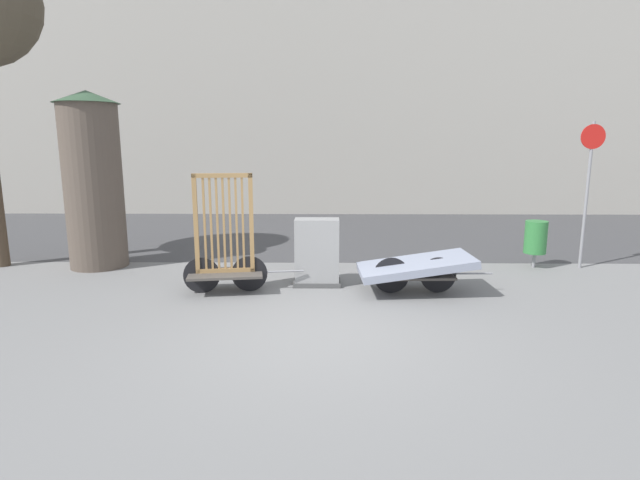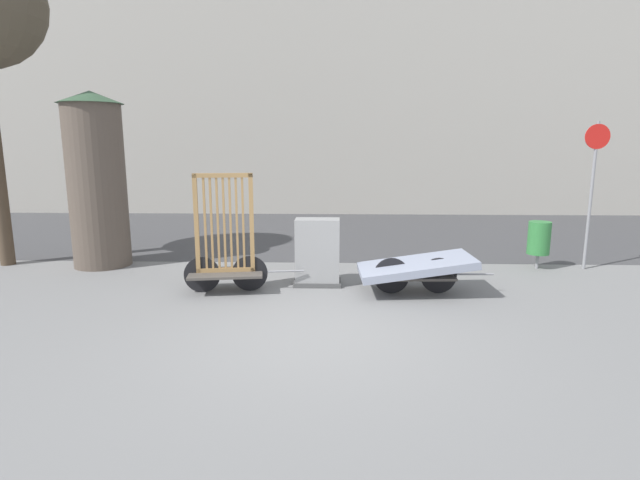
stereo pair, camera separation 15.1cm
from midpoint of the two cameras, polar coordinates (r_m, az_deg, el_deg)
The scene contains 9 objects.
ground_plane at distance 6.56m, azimuth 0.12°, elevation -10.86°, with size 60.00×60.00×0.00m, color slate.
road_strip at distance 13.98m, azimuth 1.07°, elevation 0.91°, with size 56.00×7.30×0.01m.
building_facade at distance 19.82m, azimuth 1.38°, elevation 22.50°, with size 48.00×4.00×12.83m.
bike_cart_with_bedframe at distance 8.39m, azimuth -10.23°, elevation -1.40°, with size 1.98×0.90×1.97m.
bike_cart_with_mattress at distance 8.38m, azimuth 11.36°, elevation -3.13°, with size 2.25×1.13×0.65m.
utility_cabinet at distance 8.67m, azimuth 0.20°, elevation -1.68°, with size 0.82×0.47×1.17m.
trash_bin at distance 10.74m, azimuth 24.12°, elevation 0.19°, with size 0.43×0.43×0.94m.
sign_post at distance 10.98m, azimuth 29.07°, elevation 6.09°, with size 0.47×0.06×2.86m.
advertising_column at distance 10.84m, azimuth -23.80°, elevation 6.37°, with size 1.24×1.24×3.44m.
Camera 2 is at (0.26, -6.09, 2.44)m, focal length 28.00 mm.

